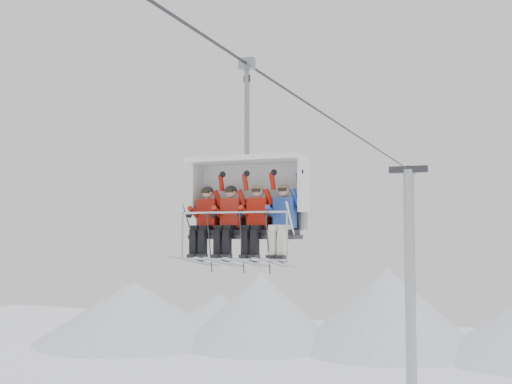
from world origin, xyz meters
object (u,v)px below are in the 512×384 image
(lift_tower_right, at_px, (411,314))
(skier_center_right, at_px, (256,219))
(chairlift_carrier, at_px, (249,196))
(skier_far_left, at_px, (205,220))
(skier_far_right, at_px, (283,219))
(skier_center_left, at_px, (229,220))

(lift_tower_right, xyz_separation_m, skier_center_right, (0.27, -22.68, 4.42))
(chairlift_carrier, xyz_separation_m, skier_far_left, (-0.81, -0.30, -0.46))
(chairlift_carrier, distance_m, skier_center_right, 0.62)
(skier_center_right, relative_size, skier_far_right, 1.00)
(skier_center_left, distance_m, skier_center_right, 0.56)
(lift_tower_right, distance_m, skier_center_left, 23.11)
(lift_tower_right, xyz_separation_m, skier_far_left, (-0.81, -22.68, 4.42))
(lift_tower_right, height_order, skier_far_right, lift_tower_right)
(chairlift_carrier, relative_size, skier_center_left, 2.36)
(skier_far_left, xyz_separation_m, skier_far_right, (1.61, -0.00, -0.00))
(skier_far_left, height_order, skier_far_right, skier_far_left)
(lift_tower_right, relative_size, skier_center_left, 7.99)
(chairlift_carrier, distance_m, skier_far_right, 0.98)
(skier_far_right, bearing_deg, skier_center_right, 179.96)
(lift_tower_right, distance_m, skier_center_right, 23.11)
(skier_center_right, bearing_deg, skier_center_left, 180.00)
(skier_far_left, bearing_deg, skier_far_right, -0.01)
(chairlift_carrier, bearing_deg, skier_center_right, -48.35)
(skier_center_right, bearing_deg, lift_tower_right, 90.68)
(skier_far_left, bearing_deg, lift_tower_right, 87.96)
(skier_center_right, xyz_separation_m, skier_far_right, (0.54, -0.00, -0.00))
(skier_center_right, bearing_deg, skier_far_left, 180.00)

